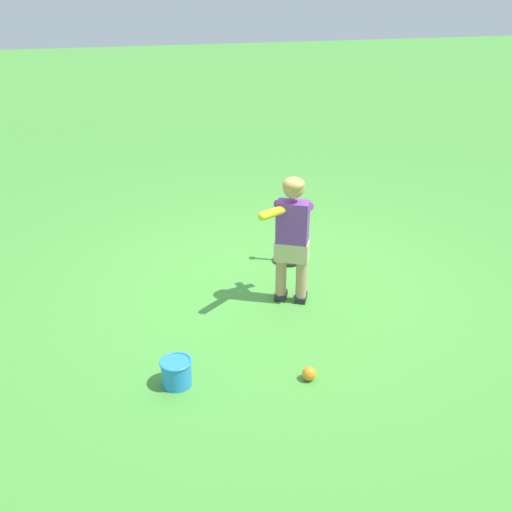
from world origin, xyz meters
name	(u,v)px	position (x,y,z in m)	size (l,w,h in m)	color
ground_plane	(274,280)	(0.00, 0.00, 0.00)	(40.00, 40.00, 0.00)	#479338
child_batter	(292,229)	(-0.38, -0.02, 0.65)	(0.47, 0.52, 1.08)	#232328
play_ball_behind_batter	(309,374)	(-1.42, 0.19, 0.05)	(0.10, 0.10, 0.10)	orange
batting_tee	(288,251)	(0.34, -0.24, 0.10)	(0.28, 0.28, 0.62)	black
toy_bucket	(176,372)	(-1.24, 1.05, 0.10)	(0.22, 0.22, 0.19)	#2884DB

